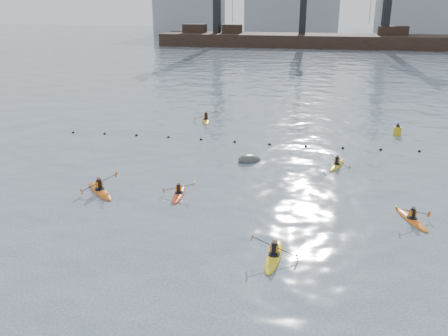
{
  "coord_description": "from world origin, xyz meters",
  "views": [
    {
      "loc": [
        4.58,
        -15.87,
        11.57
      ],
      "look_at": [
        -0.13,
        8.15,
        2.8
      ],
      "focal_mm": 38.0,
      "sensor_mm": 36.0,
      "label": 1
    }
  ],
  "objects_px": {
    "kayaker_0": "(179,194)",
    "mooring_buoy": "(250,161)",
    "nav_buoy": "(397,131)",
    "kayaker_4": "(412,219)",
    "kayaker_2": "(100,190)",
    "kayaker_3": "(337,165)",
    "kayaker_1": "(274,255)",
    "kayaker_5": "(206,120)"
  },
  "relations": [
    {
      "from": "kayaker_1",
      "to": "kayaker_4",
      "type": "distance_m",
      "value": 8.95
    },
    {
      "from": "nav_buoy",
      "to": "kayaker_4",
      "type": "bearing_deg",
      "value": -95.45
    },
    {
      "from": "kayaker_3",
      "to": "mooring_buoy",
      "type": "height_order",
      "value": "kayaker_3"
    },
    {
      "from": "kayaker_3",
      "to": "kayaker_5",
      "type": "xyz_separation_m",
      "value": [
        -12.51,
        11.4,
        0.02
      ]
    },
    {
      "from": "kayaker_0",
      "to": "kayaker_2",
      "type": "bearing_deg",
      "value": 179.31
    },
    {
      "from": "kayaker_5",
      "to": "kayaker_2",
      "type": "bearing_deg",
      "value": -111.32
    },
    {
      "from": "kayaker_5",
      "to": "nav_buoy",
      "type": "xyz_separation_m",
      "value": [
        18.06,
        -1.7,
        0.27
      ]
    },
    {
      "from": "nav_buoy",
      "to": "kayaker_5",
      "type": "bearing_deg",
      "value": 174.62
    },
    {
      "from": "kayaker_3",
      "to": "nav_buoy",
      "type": "bearing_deg",
      "value": 78.17
    },
    {
      "from": "kayaker_0",
      "to": "kayaker_5",
      "type": "relative_size",
      "value": 0.84
    },
    {
      "from": "kayaker_5",
      "to": "nav_buoy",
      "type": "distance_m",
      "value": 18.14
    },
    {
      "from": "kayaker_1",
      "to": "kayaker_3",
      "type": "distance_m",
      "value": 14.3
    },
    {
      "from": "kayaker_3",
      "to": "kayaker_4",
      "type": "bearing_deg",
      "value": -47.81
    },
    {
      "from": "kayaker_1",
      "to": "kayaker_5",
      "type": "relative_size",
      "value": 0.93
    },
    {
      "from": "kayaker_0",
      "to": "kayaker_4",
      "type": "bearing_deg",
      "value": -10.37
    },
    {
      "from": "kayaker_0",
      "to": "kayaker_3",
      "type": "bearing_deg",
      "value": 31.03
    },
    {
      "from": "kayaker_0",
      "to": "kayaker_1",
      "type": "xyz_separation_m",
      "value": [
        6.56,
        -6.45,
        0.01
      ]
    },
    {
      "from": "kayaker_0",
      "to": "kayaker_5",
      "type": "height_order",
      "value": "kayaker_5"
    },
    {
      "from": "kayaker_1",
      "to": "kayaker_2",
      "type": "distance_m",
      "value": 13.08
    },
    {
      "from": "kayaker_2",
      "to": "kayaker_1",
      "type": "bearing_deg",
      "value": -71.44
    },
    {
      "from": "kayaker_5",
      "to": "mooring_buoy",
      "type": "xyz_separation_m",
      "value": [
        6.08,
        -11.47,
        -0.11
      ]
    },
    {
      "from": "mooring_buoy",
      "to": "nav_buoy",
      "type": "distance_m",
      "value": 15.46
    },
    {
      "from": "kayaker_2",
      "to": "kayaker_3",
      "type": "xyz_separation_m",
      "value": [
        14.92,
        7.95,
        -0.02
      ]
    },
    {
      "from": "kayaker_2",
      "to": "kayaker_3",
      "type": "distance_m",
      "value": 16.91
    },
    {
      "from": "kayaker_0",
      "to": "nav_buoy",
      "type": "height_order",
      "value": "nav_buoy"
    },
    {
      "from": "kayaker_3",
      "to": "nav_buoy",
      "type": "distance_m",
      "value": 11.18
    },
    {
      "from": "kayaker_2",
      "to": "nav_buoy",
      "type": "xyz_separation_m",
      "value": [
        20.47,
        17.65,
        0.27
      ]
    },
    {
      "from": "kayaker_2",
      "to": "kayaker_5",
      "type": "bearing_deg",
      "value": 38.61
    },
    {
      "from": "kayaker_0",
      "to": "kayaker_2",
      "type": "height_order",
      "value": "kayaker_2"
    },
    {
      "from": "kayaker_1",
      "to": "kayaker_3",
      "type": "relative_size",
      "value": 1.09
    },
    {
      "from": "kayaker_0",
      "to": "mooring_buoy",
      "type": "relative_size",
      "value": 1.54
    },
    {
      "from": "kayaker_1",
      "to": "nav_buoy",
      "type": "relative_size",
      "value": 2.7
    },
    {
      "from": "kayaker_0",
      "to": "kayaker_3",
      "type": "distance_m",
      "value": 12.36
    },
    {
      "from": "mooring_buoy",
      "to": "nav_buoy",
      "type": "height_order",
      "value": "nav_buoy"
    },
    {
      "from": "kayaker_2",
      "to": "kayaker_4",
      "type": "height_order",
      "value": "kayaker_2"
    },
    {
      "from": "kayaker_2",
      "to": "kayaker_4",
      "type": "bearing_deg",
      "value": -45.89
    },
    {
      "from": "kayaker_2",
      "to": "kayaker_3",
      "type": "bearing_deg",
      "value": -16.23
    },
    {
      "from": "kayaker_0",
      "to": "kayaker_1",
      "type": "height_order",
      "value": "kayaker_1"
    },
    {
      "from": "kayaker_0",
      "to": "mooring_buoy",
      "type": "height_order",
      "value": "kayaker_0"
    },
    {
      "from": "kayaker_0",
      "to": "kayaker_4",
      "type": "relative_size",
      "value": 0.97
    },
    {
      "from": "kayaker_1",
      "to": "mooring_buoy",
      "type": "xyz_separation_m",
      "value": [
        -3.13,
        13.85,
        -0.1
      ]
    },
    {
      "from": "kayaker_2",
      "to": "kayaker_4",
      "type": "xyz_separation_m",
      "value": [
        18.74,
        -0.53,
        -0.02
      ]
    }
  ]
}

